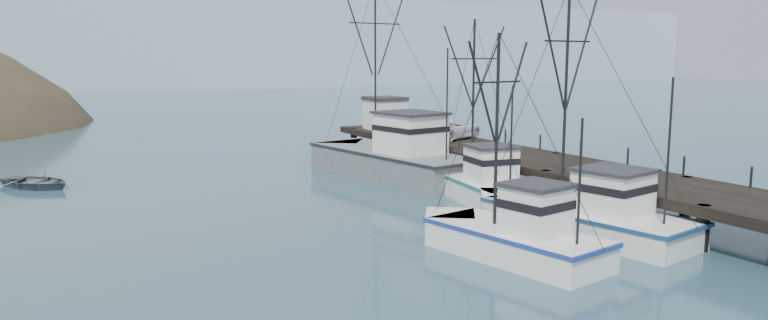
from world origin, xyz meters
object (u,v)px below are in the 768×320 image
(pier, at_px, (525,160))
(trawler_near, at_px, (580,216))
(pickup_truck, at_px, (451,129))
(motorboat, at_px, (37,188))
(trawler_mid, at_px, (510,238))
(work_vessel, at_px, (389,158))
(pier_shed, at_px, (385,113))
(trawler_far, at_px, (479,184))

(pier, distance_m, trawler_near, 11.63)
(pickup_truck, relative_size, motorboat, 1.10)
(trawler_near, height_order, trawler_mid, trawler_near)
(trawler_near, bearing_deg, work_vessel, 91.91)
(motorboat, bearing_deg, pier_shed, -29.88)
(trawler_near, bearing_deg, pickup_truck, 73.71)
(pickup_truck, bearing_deg, pier, 152.03)
(trawler_far, height_order, motorboat, trawler_far)
(pier, height_order, pickup_truck, pickup_truck)
(pickup_truck, bearing_deg, trawler_mid, 128.76)
(pier, bearing_deg, trawler_near, -116.33)
(trawler_near, height_order, work_vessel, work_vessel)
(pier, relative_size, trawler_far, 4.10)
(pier, bearing_deg, work_vessel, 127.40)
(work_vessel, distance_m, motorboat, 22.82)
(trawler_far, distance_m, pickup_truck, 12.45)
(motorboat, bearing_deg, pickup_truck, -47.17)
(pickup_truck, distance_m, motorboat, 28.74)
(pier_shed, xyz_separation_m, pickup_truck, (1.27, -8.41, -0.63))
(pier, xyz_separation_m, pier_shed, (-0.58, 18.00, 1.73))
(trawler_far, height_order, pier_shed, trawler_far)
(pier, height_order, trawler_mid, trawler_mid)
(trawler_near, distance_m, pickup_truck, 20.91)
(pier_shed, relative_size, motorboat, 0.63)
(trawler_mid, distance_m, pickup_truck, 24.29)
(pier, relative_size, work_vessel, 2.64)
(work_vessel, bearing_deg, motorboat, 163.26)
(trawler_mid, distance_m, pier_shed, 31.60)
(trawler_mid, height_order, pier_shed, trawler_mid)
(pier, bearing_deg, trawler_far, -161.83)
(pickup_truck, bearing_deg, trawler_near, 139.90)
(pier_shed, bearing_deg, trawler_far, -101.64)
(trawler_near, distance_m, motorboat, 33.19)
(trawler_near, bearing_deg, motorboat, 132.50)
(pickup_truck, bearing_deg, motorboat, 57.19)
(trawler_mid, bearing_deg, pickup_truck, 62.57)
(trawler_near, relative_size, trawler_far, 1.10)
(pier, xyz_separation_m, work_vessel, (-5.74, 7.51, -0.46))
(trawler_near, distance_m, pier_shed, 28.87)
(pier_shed, bearing_deg, pickup_truck, -81.38)
(trawler_mid, relative_size, trawler_far, 0.89)
(trawler_far, relative_size, motorboat, 2.10)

